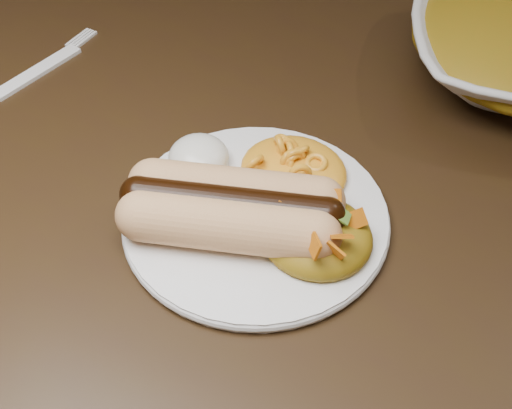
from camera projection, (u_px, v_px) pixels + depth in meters
The scene contains 7 objects.
table at pixel (243, 153), 0.75m from camera, with size 1.60×0.90×0.75m.
plate at pixel (256, 218), 0.55m from camera, with size 0.20×0.20×0.01m, color white.
hotdog at pixel (232, 208), 0.52m from camera, with size 0.14×0.11×0.04m.
mac_and_cheese at pixel (294, 159), 0.56m from camera, with size 0.09×0.08×0.03m, color yellow.
sour_cream at pixel (198, 151), 0.57m from camera, with size 0.05×0.05×0.03m, color silver.
taco_salad at pixel (317, 229), 0.52m from camera, with size 0.08×0.08×0.04m.
fork at pixel (37, 72), 0.69m from camera, with size 0.02×0.13×0.00m, color silver.
Camera 1 is at (0.29, -0.47, 1.16)m, focal length 50.00 mm.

